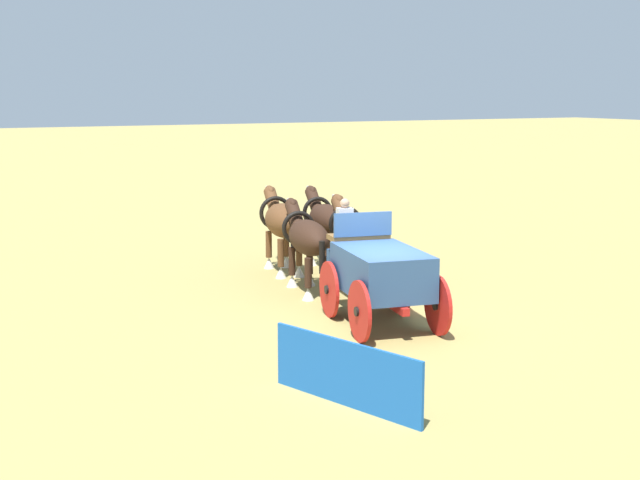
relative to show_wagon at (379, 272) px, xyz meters
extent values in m
plane|color=#9E8C4C|center=(-0.15, 0.02, -1.17)|extent=(220.00, 220.00, 0.00)
cube|color=#2D4C7A|center=(-0.15, 0.02, 0.05)|extent=(2.85, 2.00, 0.96)
cube|color=brown|center=(1.38, -0.26, 0.57)|extent=(0.81, 1.48, 0.12)
cube|color=#2D4C7A|center=(1.77, -0.34, -0.08)|extent=(0.46, 1.27, 0.60)
cube|color=#2D4C7A|center=(1.08, -0.21, 0.90)|extent=(0.32, 1.38, 0.55)
cube|color=red|center=(-0.15, 0.02, -0.53)|extent=(2.85, 0.68, 0.16)
cylinder|color=red|center=(1.04, 0.69, -0.53)|extent=(1.28, 0.31, 1.29)
cylinder|color=black|center=(1.04, 0.69, -0.53)|extent=(0.23, 0.21, 0.20)
cylinder|color=red|center=(0.71, -1.03, -0.53)|extent=(1.28, 0.31, 1.29)
cylinder|color=black|center=(0.71, -1.03, -0.53)|extent=(0.23, 0.21, 0.20)
cylinder|color=red|center=(-1.01, 1.08, -0.53)|extent=(1.28, 0.31, 1.29)
cylinder|color=black|center=(-1.01, 1.08, -0.53)|extent=(0.23, 0.21, 0.20)
cylinder|color=red|center=(-1.34, -0.65, -0.53)|extent=(1.28, 0.31, 1.29)
cylinder|color=black|center=(-1.34, -0.65, -0.53)|extent=(0.23, 0.21, 0.20)
cylinder|color=brown|center=(2.41, -0.46, -0.48)|extent=(2.57, 0.58, 0.10)
cube|color=#2D2D33|center=(1.56, 0.05, 0.71)|extent=(0.45, 0.39, 0.16)
cube|color=silver|center=(1.44, 0.07, 0.98)|extent=(0.30, 0.40, 0.55)
sphere|color=tan|center=(1.44, 0.07, 1.37)|extent=(0.22, 0.22, 0.22)
ellipsoid|color=#331E14|center=(3.41, 0.02, 0.26)|extent=(2.32, 1.26, 0.88)
cylinder|color=#331E14|center=(4.21, 0.11, -0.48)|extent=(0.18, 0.18, 0.74)
cone|color=silver|center=(4.21, 0.11, -1.01)|extent=(0.30, 0.30, 0.32)
cylinder|color=#331E14|center=(4.13, -0.36, -0.48)|extent=(0.18, 0.18, 0.74)
cone|color=silver|center=(4.13, -0.36, -1.01)|extent=(0.30, 0.30, 0.32)
cylinder|color=#331E14|center=(2.70, 0.40, -0.48)|extent=(0.18, 0.18, 0.74)
cone|color=silver|center=(2.70, 0.40, -1.01)|extent=(0.30, 0.30, 0.32)
cylinder|color=#331E14|center=(2.61, -0.08, -0.48)|extent=(0.18, 0.18, 0.74)
cone|color=silver|center=(2.61, -0.08, -1.01)|extent=(0.30, 0.30, 0.32)
cylinder|color=#331E14|center=(4.75, -0.23, 0.65)|extent=(0.99, 0.53, 0.81)
ellipsoid|color=#331E14|center=(5.11, -0.30, 0.91)|extent=(0.64, 0.37, 0.32)
cube|color=silver|center=(5.39, -0.35, 0.91)|extent=(0.08, 0.11, 0.24)
torus|color=black|center=(4.39, -0.16, 0.36)|extent=(0.28, 0.91, 0.91)
cylinder|color=black|center=(2.28, 0.23, -0.04)|extent=(0.14, 0.14, 0.80)
ellipsoid|color=brown|center=(3.17, -1.26, 0.32)|extent=(2.26, 1.30, 0.92)
cylinder|color=brown|center=(3.95, -1.15, -0.46)|extent=(0.18, 0.18, 0.77)
cone|color=silver|center=(3.95, -1.15, -1.01)|extent=(0.30, 0.30, 0.33)
cylinder|color=brown|center=(3.86, -1.65, -0.46)|extent=(0.18, 0.18, 0.77)
cone|color=silver|center=(3.86, -1.65, -1.01)|extent=(0.30, 0.30, 0.33)
cylinder|color=brown|center=(2.49, -0.87, -0.46)|extent=(0.18, 0.18, 0.77)
cone|color=silver|center=(2.49, -0.87, -1.01)|extent=(0.30, 0.30, 0.33)
cylinder|color=brown|center=(2.39, -1.37, -0.46)|extent=(0.18, 0.18, 0.77)
cone|color=silver|center=(2.39, -1.37, -1.01)|extent=(0.30, 0.30, 0.33)
cylinder|color=brown|center=(4.48, -1.50, 0.71)|extent=(0.99, 0.53, 0.81)
ellipsoid|color=brown|center=(4.84, -1.57, 0.97)|extent=(0.64, 0.37, 0.32)
cube|color=silver|center=(5.12, -1.62, 0.97)|extent=(0.08, 0.11, 0.24)
torus|color=black|center=(4.12, -1.44, 0.42)|extent=(0.29, 0.95, 0.95)
cylinder|color=black|center=(2.08, -1.06, 0.02)|extent=(0.14, 0.14, 0.80)
ellipsoid|color=brown|center=(5.97, -0.46, 0.33)|extent=(2.15, 1.30, 0.95)
cylinder|color=brown|center=(6.71, -0.33, -0.46)|extent=(0.18, 0.18, 0.77)
cone|color=silver|center=(6.71, -0.33, -1.01)|extent=(0.30, 0.30, 0.33)
cylinder|color=brown|center=(6.61, -0.85, -0.46)|extent=(0.18, 0.18, 0.77)
cone|color=silver|center=(6.61, -0.85, -1.01)|extent=(0.30, 0.30, 0.33)
cylinder|color=brown|center=(5.32, -0.07, -0.46)|extent=(0.18, 0.18, 0.77)
cone|color=silver|center=(5.32, -0.07, -1.01)|extent=(0.30, 0.30, 0.33)
cylinder|color=brown|center=(5.23, -0.59, -0.46)|extent=(0.18, 0.18, 0.77)
cone|color=silver|center=(5.23, -0.59, -1.01)|extent=(0.30, 0.30, 0.33)
cylinder|color=brown|center=(7.22, -0.69, 0.73)|extent=(0.99, 0.53, 0.81)
ellipsoid|color=brown|center=(7.58, -0.76, 0.98)|extent=(0.64, 0.37, 0.32)
cube|color=silver|center=(7.86, -0.81, 0.98)|extent=(0.08, 0.11, 0.24)
torus|color=black|center=(6.86, -0.63, 0.43)|extent=(0.30, 0.98, 0.98)
cylinder|color=black|center=(4.93, -0.27, 0.03)|extent=(0.14, 0.14, 0.80)
ellipsoid|color=#331E14|center=(5.73, -1.74, 0.28)|extent=(2.32, 1.28, 0.89)
cylinder|color=#331E14|center=(6.53, -1.64, -0.47)|extent=(0.18, 0.18, 0.75)
cone|color=silver|center=(6.53, -1.64, -1.01)|extent=(0.30, 0.30, 0.32)
cylinder|color=#331E14|center=(6.44, -2.12, -0.47)|extent=(0.18, 0.18, 0.75)
cone|color=silver|center=(6.44, -2.12, -1.01)|extent=(0.30, 0.30, 0.32)
cylinder|color=#331E14|center=(5.02, -1.36, -0.47)|extent=(0.18, 0.18, 0.75)
cone|color=silver|center=(5.02, -1.36, -1.01)|extent=(0.30, 0.30, 0.32)
cylinder|color=#331E14|center=(4.93, -1.84, -0.47)|extent=(0.18, 0.18, 0.75)
cone|color=silver|center=(4.93, -1.84, -1.01)|extent=(0.30, 0.30, 0.32)
cylinder|color=#331E14|center=(7.06, -1.99, 0.67)|extent=(0.99, 0.53, 0.81)
ellipsoid|color=#331E14|center=(7.42, -2.05, 0.93)|extent=(0.64, 0.37, 0.32)
cube|color=silver|center=(7.70, -2.11, 0.93)|extent=(0.08, 0.11, 0.24)
torus|color=black|center=(6.70, -1.92, 0.38)|extent=(0.29, 0.93, 0.92)
cylinder|color=black|center=(4.60, -1.53, -0.02)|extent=(0.14, 0.14, 0.80)
cube|color=#1959B2|center=(-4.10, 3.11, -0.62)|extent=(3.06, 1.05, 1.10)
camera|label=1|loc=(-16.08, 9.77, 3.95)|focal=49.02mm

